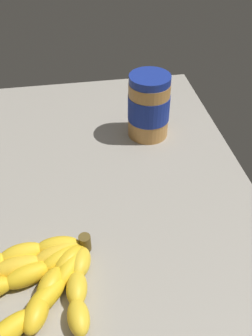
% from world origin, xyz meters
% --- Properties ---
extents(ground_plane, '(0.92, 0.56, 0.04)m').
position_xyz_m(ground_plane, '(0.00, 0.00, -0.02)').
color(ground_plane, gray).
extents(banana_bunch, '(0.18, 0.23, 0.03)m').
position_xyz_m(banana_bunch, '(0.18, -0.14, 0.02)').
color(banana_bunch, yellow).
rests_on(banana_bunch, ground_plane).
extents(peanut_butter_jar, '(0.09, 0.09, 0.15)m').
position_xyz_m(peanut_butter_jar, '(-0.18, 0.11, 0.07)').
color(peanut_butter_jar, '#BF8442').
rests_on(peanut_butter_jar, ground_plane).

